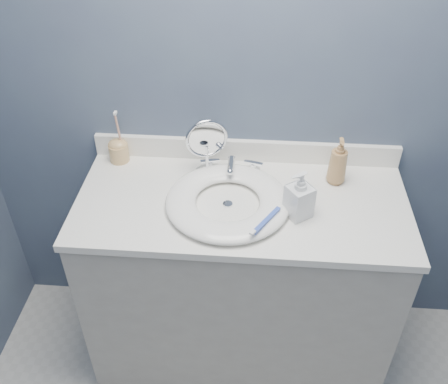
# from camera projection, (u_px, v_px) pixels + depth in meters

# --- Properties ---
(back_wall) EXTENTS (2.20, 0.02, 2.40)m
(back_wall) POSITION_uv_depth(u_px,v_px,m) (248.00, 87.00, 1.84)
(back_wall) COLOR #434D64
(back_wall) RESTS_ON ground
(vanity_cabinet) EXTENTS (1.20, 0.55, 0.85)m
(vanity_cabinet) POSITION_uv_depth(u_px,v_px,m) (239.00, 283.00, 2.11)
(vanity_cabinet) COLOR #B8B4A8
(vanity_cabinet) RESTS_ON ground
(countertop) EXTENTS (1.22, 0.57, 0.03)m
(countertop) POSITION_uv_depth(u_px,v_px,m) (242.00, 204.00, 1.84)
(countertop) COLOR white
(countertop) RESTS_ON vanity_cabinet
(backsplash) EXTENTS (1.22, 0.02, 0.09)m
(backsplash) POSITION_uv_depth(u_px,v_px,m) (245.00, 150.00, 2.00)
(backsplash) COLOR white
(backsplash) RESTS_ON countertop
(basin) EXTENTS (0.45, 0.45, 0.04)m
(basin) POSITION_uv_depth(u_px,v_px,m) (228.00, 201.00, 1.79)
(basin) COLOR white
(basin) RESTS_ON countertop
(drain) EXTENTS (0.04, 0.04, 0.01)m
(drain) POSITION_uv_depth(u_px,v_px,m) (228.00, 204.00, 1.80)
(drain) COLOR silver
(drain) RESTS_ON countertop
(faucet) EXTENTS (0.25, 0.13, 0.07)m
(faucet) POSITION_uv_depth(u_px,v_px,m) (231.00, 167.00, 1.94)
(faucet) COLOR silver
(faucet) RESTS_ON countertop
(makeup_mirror) EXTENTS (0.16, 0.09, 0.24)m
(makeup_mirror) POSITION_uv_depth(u_px,v_px,m) (207.00, 145.00, 1.88)
(makeup_mirror) COLOR silver
(makeup_mirror) RESTS_ON countertop
(soap_bottle_amber) EXTENTS (0.07, 0.07, 0.19)m
(soap_bottle_amber) POSITION_uv_depth(u_px,v_px,m) (338.00, 161.00, 1.86)
(soap_bottle_amber) COLOR #A87C4C
(soap_bottle_amber) RESTS_ON countertop
(soap_bottle_clear) EXTENTS (0.12, 0.12, 0.18)m
(soap_bottle_clear) POSITION_uv_depth(u_px,v_px,m) (300.00, 194.00, 1.71)
(soap_bottle_clear) COLOR silver
(soap_bottle_clear) RESTS_ON countertop
(toothbrush_holder) EXTENTS (0.08, 0.08, 0.23)m
(toothbrush_holder) POSITION_uv_depth(u_px,v_px,m) (119.00, 150.00, 1.99)
(toothbrush_holder) COLOR tan
(toothbrush_holder) RESTS_ON countertop
(toothbrush_lying) EXTENTS (0.10, 0.15, 0.02)m
(toothbrush_lying) POSITION_uv_depth(u_px,v_px,m) (266.00, 221.00, 1.67)
(toothbrush_lying) COLOR #3350B7
(toothbrush_lying) RESTS_ON basin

